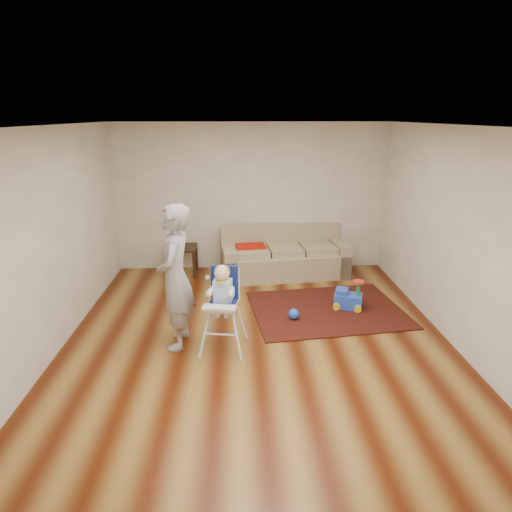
{
  "coord_description": "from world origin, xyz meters",
  "views": [
    {
      "loc": [
        -0.23,
        -5.08,
        2.82
      ],
      "look_at": [
        0.0,
        0.4,
        1.0
      ],
      "focal_mm": 30.0,
      "sensor_mm": 36.0,
      "label": 1
    }
  ],
  "objects_px": {
    "adult": "(176,278)",
    "ride_on_toy": "(348,294)",
    "sofa": "(284,252)",
    "high_chair": "(223,309)",
    "side_table": "(183,260)",
    "toy_ball": "(294,314)"
  },
  "relations": [
    {
      "from": "sofa",
      "to": "adult",
      "type": "bearing_deg",
      "value": -130.0
    },
    {
      "from": "sofa",
      "to": "toy_ball",
      "type": "relative_size",
      "value": 15.05
    },
    {
      "from": "side_table",
      "to": "toy_ball",
      "type": "bearing_deg",
      "value": -47.17
    },
    {
      "from": "toy_ball",
      "to": "adult",
      "type": "relative_size",
      "value": 0.09
    },
    {
      "from": "sofa",
      "to": "side_table",
      "type": "relative_size",
      "value": 4.46
    },
    {
      "from": "side_table",
      "to": "high_chair",
      "type": "height_order",
      "value": "high_chair"
    },
    {
      "from": "ride_on_toy",
      "to": "toy_ball",
      "type": "xyz_separation_m",
      "value": [
        -0.87,
        -0.36,
        -0.15
      ]
    },
    {
      "from": "ride_on_toy",
      "to": "side_table",
      "type": "bearing_deg",
      "value": 166.43
    },
    {
      "from": "ride_on_toy",
      "to": "adult",
      "type": "relative_size",
      "value": 0.25
    },
    {
      "from": "sofa",
      "to": "ride_on_toy",
      "type": "xyz_separation_m",
      "value": [
        0.83,
        -1.49,
        -0.19
      ]
    },
    {
      "from": "side_table",
      "to": "ride_on_toy",
      "type": "distance_m",
      "value": 3.13
    },
    {
      "from": "sofa",
      "to": "side_table",
      "type": "distance_m",
      "value": 1.88
    },
    {
      "from": "sofa",
      "to": "adult",
      "type": "height_order",
      "value": "adult"
    },
    {
      "from": "ride_on_toy",
      "to": "high_chair",
      "type": "height_order",
      "value": "high_chair"
    },
    {
      "from": "side_table",
      "to": "high_chair",
      "type": "distance_m",
      "value": 2.83
    },
    {
      "from": "sofa",
      "to": "high_chair",
      "type": "height_order",
      "value": "high_chair"
    },
    {
      "from": "adult",
      "to": "ride_on_toy",
      "type": "bearing_deg",
      "value": 114.83
    },
    {
      "from": "side_table",
      "to": "adult",
      "type": "distance_m",
      "value": 2.66
    },
    {
      "from": "sofa",
      "to": "high_chair",
      "type": "relative_size",
      "value": 2.1
    },
    {
      "from": "side_table",
      "to": "adult",
      "type": "bearing_deg",
      "value": -84.21
    },
    {
      "from": "side_table",
      "to": "adult",
      "type": "xyz_separation_m",
      "value": [
        0.26,
        -2.57,
        0.65
      ]
    },
    {
      "from": "side_table",
      "to": "toy_ball",
      "type": "height_order",
      "value": "side_table"
    }
  ]
}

